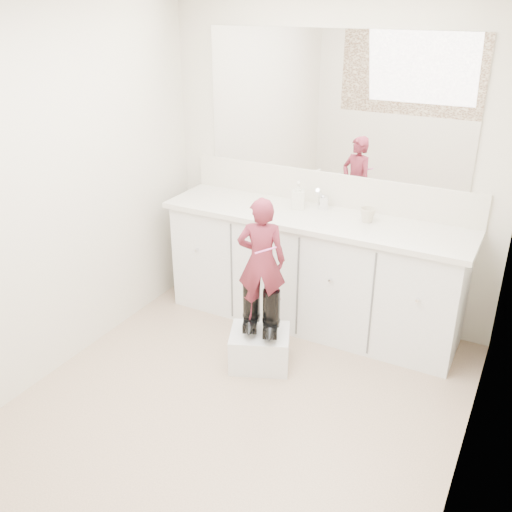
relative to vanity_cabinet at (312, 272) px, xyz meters
The scene contains 16 objects.
floor 1.30m from the vanity_cabinet, 90.00° to the right, with size 3.00×3.00×0.00m, color #816854.
wall_back 0.82m from the vanity_cabinet, 90.00° to the left, with size 2.60×2.60×0.00m, color beige.
wall_left 1.95m from the vanity_cabinet, 136.70° to the right, with size 3.00×3.00×0.00m, color beige.
wall_right 1.95m from the vanity_cabinet, 43.30° to the right, with size 3.00×3.00×0.00m, color beige.
vanity_cabinet is the anchor object (origin of this frame).
countertop 0.45m from the vanity_cabinet, 90.00° to the right, with size 2.28×0.58×0.04m, color beige.
backsplash 0.64m from the vanity_cabinet, 90.00° to the left, with size 2.28×0.03×0.25m, color beige.
mirror 1.24m from the vanity_cabinet, 90.00° to the left, with size 2.00×0.02×1.00m, color white.
faucet 0.54m from the vanity_cabinet, 90.00° to the left, with size 0.08×0.08×0.10m, color silver.
cup 0.64m from the vanity_cabinet, ahead, with size 0.11×0.11×0.10m, color beige.
soap_bottle 0.60m from the vanity_cabinet, 156.05° to the left, with size 0.09×0.09×0.20m, color silver.
step_stool 0.76m from the vanity_cabinet, 97.16° to the right, with size 0.40×0.33×0.25m, color silver.
boot_left 0.70m from the vanity_cabinet, 103.49° to the right, with size 0.12×0.22×0.33m, color black, non-canonical shape.
boot_right 0.68m from the vanity_cabinet, 91.07° to the right, with size 0.12×0.22×0.33m, color black, non-canonical shape.
toddler 0.77m from the vanity_cabinet, 97.36° to the right, with size 0.31×0.21×0.86m, color #A33240.
toothbrush 0.90m from the vanity_cabinet, 91.33° to the right, with size 0.01×0.01×0.14m, color #EB5BB4.
Camera 1 is at (1.43, -2.41, 2.34)m, focal length 40.00 mm.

